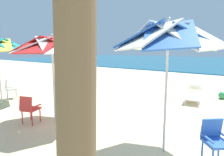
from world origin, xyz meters
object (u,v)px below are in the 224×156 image
(plastic_chair_1, at_px, (71,115))
(plastic_chair_4, at_px, (10,88))
(beach_umbrella_0, at_px, (168,38))
(beach_umbrella_1, at_px, (52,46))
(plastic_chair_2, at_px, (29,108))
(sun_lounger_1, at_px, (194,94))
(beach_ball, at_px, (222,95))
(plastic_chair_3, at_px, (86,102))
(plastic_chair_0, at_px, (215,139))

(plastic_chair_1, height_order, plastic_chair_4, same)
(plastic_chair_1, bearing_deg, beach_umbrella_0, 12.58)
(beach_umbrella_1, height_order, plastic_chair_2, beach_umbrella_1)
(plastic_chair_4, distance_m, sun_lounger_1, 8.15)
(plastic_chair_1, xyz_separation_m, plastic_chair_4, (-4.90, 0.75, 0.00))
(sun_lounger_1, relative_size, beach_ball, 6.77)
(plastic_chair_1, xyz_separation_m, plastic_chair_3, (-0.54, 1.12, 0.00))
(plastic_chair_3, distance_m, plastic_chair_4, 4.38)
(sun_lounger_1, bearing_deg, beach_umbrella_0, -83.12)
(plastic_chair_0, xyz_separation_m, plastic_chair_4, (-8.20, 0.01, 0.00))
(beach_umbrella_0, bearing_deg, plastic_chair_2, -167.27)
(beach_umbrella_0, bearing_deg, plastic_chair_4, 178.26)
(sun_lounger_1, bearing_deg, beach_umbrella_1, -118.02)
(plastic_chair_0, distance_m, plastic_chair_2, 4.88)
(plastic_chair_0, xyz_separation_m, sun_lounger_1, (-1.53, 4.69, -0.22))
(beach_umbrella_1, xyz_separation_m, plastic_chair_1, (1.00, -0.23, -1.82))
(sun_lounger_1, bearing_deg, plastic_chair_4, -144.96)
(plastic_chair_1, bearing_deg, sun_lounger_1, 71.95)
(plastic_chair_3, height_order, beach_ball, plastic_chair_3)
(plastic_chair_3, distance_m, beach_ball, 6.23)
(beach_ball, bearing_deg, plastic_chair_3, -121.96)
(beach_umbrella_0, distance_m, beach_ball, 6.31)
(beach_ball, bearing_deg, beach_umbrella_0, -93.87)
(beach_umbrella_1, bearing_deg, plastic_chair_1, -12.74)
(plastic_chair_0, height_order, plastic_chair_4, same)
(beach_umbrella_1, distance_m, plastic_chair_2, 1.96)
(plastic_chair_3, height_order, plastic_chair_4, same)
(plastic_chair_1, height_order, plastic_chair_3, same)
(plastic_chair_3, bearing_deg, plastic_chair_0, -5.65)
(plastic_chair_0, height_order, beach_umbrella_1, beach_umbrella_1)
(plastic_chair_1, distance_m, plastic_chair_4, 4.96)
(plastic_chair_0, height_order, plastic_chair_1, same)
(plastic_chair_2, bearing_deg, plastic_chair_3, 57.47)
(beach_umbrella_0, relative_size, beach_ball, 8.70)
(beach_umbrella_1, height_order, plastic_chair_4, beach_umbrella_1)
(plastic_chair_0, xyz_separation_m, beach_ball, (-0.55, 5.66, -0.33))
(plastic_chair_4, bearing_deg, plastic_chair_0, -0.06)
(plastic_chair_0, distance_m, beach_umbrella_1, 4.70)
(plastic_chair_0, bearing_deg, plastic_chair_4, 179.94)
(beach_umbrella_1, relative_size, plastic_chair_3, 3.07)
(plastic_chair_4, height_order, sun_lounger_1, plastic_chair_4)
(plastic_chair_4, bearing_deg, beach_umbrella_1, -7.60)
(beach_umbrella_0, xyz_separation_m, plastic_chair_0, (0.94, 0.21, -1.95))
(beach_umbrella_1, height_order, sun_lounger_1, beach_umbrella_1)
(plastic_chair_2, xyz_separation_m, sun_lounger_1, (3.23, 5.76, -0.22))
(beach_umbrella_0, bearing_deg, sun_lounger_1, 96.88)
(plastic_chair_4, bearing_deg, plastic_chair_1, -8.66)
(plastic_chair_2, height_order, plastic_chair_3, same)
(plastic_chair_2, relative_size, plastic_chair_4, 1.00)
(beach_umbrella_1, xyz_separation_m, beach_ball, (3.75, 6.17, -2.15))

